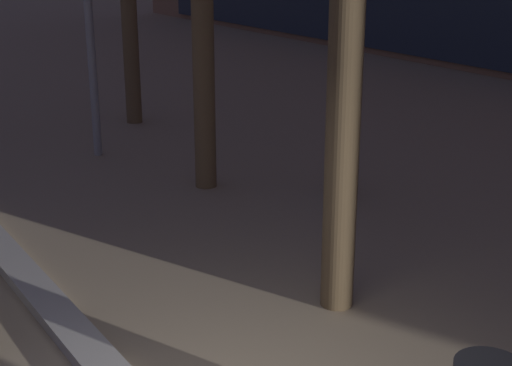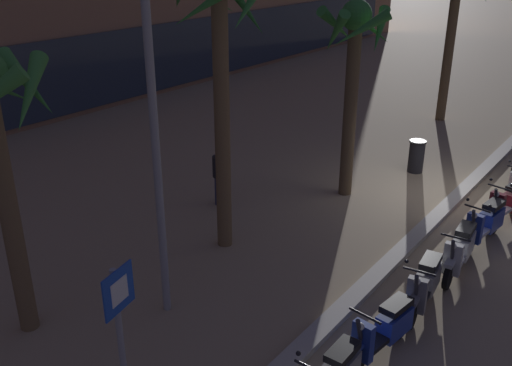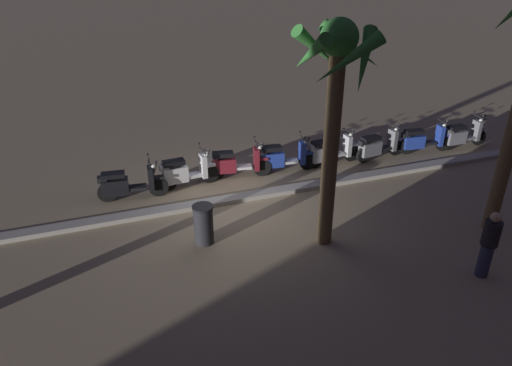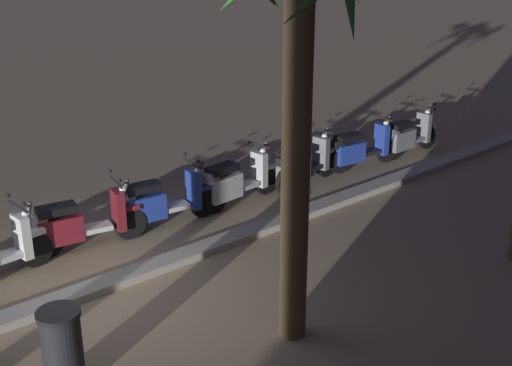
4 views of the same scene
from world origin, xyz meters
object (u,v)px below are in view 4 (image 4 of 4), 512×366
Objects in this scene: scooter_blue_second_in_line at (160,202)px; scooter_grey_far_back at (408,136)px; palm_tree_by_mall_entrance at (298,39)px; scooter_blue_tail_end at (359,149)px; scooter_silver_mid_front at (235,182)px; scooter_grey_mid_centre at (302,165)px; litter_bin at (62,348)px; scooter_maroon_gap_after_mid at (79,224)px.

scooter_grey_far_back is at bearing 177.33° from scooter_blue_second_in_line.
palm_tree_by_mall_entrance is at bearing 26.94° from scooter_grey_far_back.
scooter_blue_second_in_line is at bearing -2.21° from scooter_blue_tail_end.
palm_tree_by_mall_entrance is at bearing 82.78° from scooter_blue_second_in_line.
scooter_grey_far_back is 0.94× the size of scooter_blue_second_in_line.
scooter_silver_mid_front is at bearing -2.84° from scooter_grey_far_back.
palm_tree_by_mall_entrance is (6.81, 3.46, 3.22)m from scooter_grey_far_back.
scooter_blue_tail_end is at bearing 179.23° from scooter_grey_mid_centre.
palm_tree_by_mall_entrance reaches higher than scooter_silver_mid_front.
scooter_silver_mid_front is at bearing -148.86° from litter_bin.
scooter_blue_tail_end is 8.35m from litter_bin.
scooter_blue_tail_end is 1.65m from scooter_grey_mid_centre.
scooter_blue_second_in_line is (3.17, -0.16, 0.01)m from scooter_grey_mid_centre.
scooter_blue_second_in_line reaches higher than litter_bin.
scooter_grey_mid_centre and scooter_maroon_gap_after_mid have the same top height.
litter_bin is (3.09, 2.87, 0.03)m from scooter_blue_second_in_line.
scooter_grey_far_back is at bearing 177.63° from scooter_grey_mid_centre.
scooter_silver_mid_front is 0.98× the size of scooter_maroon_gap_after_mid.
scooter_silver_mid_front is at bearing -118.89° from palm_tree_by_mall_entrance.
litter_bin is (4.65, 2.81, 0.03)m from scooter_silver_mid_front.
scooter_grey_mid_centre is at bearing -135.48° from palm_tree_by_mall_entrance.
palm_tree_by_mall_entrance reaches higher than scooter_blue_tail_end.
scooter_blue_second_in_line is (4.82, -0.19, 0.02)m from scooter_blue_tail_end.
palm_tree_by_mall_entrance is (3.65, 3.59, 3.22)m from scooter_grey_mid_centre.
scooter_silver_mid_front is (1.61, -0.11, 0.01)m from scooter_grey_mid_centre.
scooter_maroon_gap_after_mid is at bearing -119.08° from litter_bin.
scooter_grey_mid_centre is 6.05m from palm_tree_by_mall_entrance.
scooter_grey_mid_centre is 0.98× the size of scooter_silver_mid_front.
scooter_grey_mid_centre reaches higher than litter_bin.
scooter_maroon_gap_after_mid reaches higher than scooter_blue_tail_end.
scooter_blue_second_in_line reaches higher than scooter_silver_mid_front.
scooter_blue_second_in_line reaches higher than scooter_blue_tail_end.
scooter_blue_tail_end is at bearing 177.79° from scooter_blue_second_in_line.
scooter_blue_second_in_line is 1.00× the size of scooter_maroon_gap_after_mid.
scooter_silver_mid_front is 1.92× the size of litter_bin.
litter_bin is at bearing 18.73° from scooter_blue_tail_end.
scooter_blue_tail_end is 6.26m from scooter_maroon_gap_after_mid.
scooter_grey_mid_centre is 0.97× the size of scooter_blue_second_in_line.
scooter_blue_tail_end is 0.99× the size of scooter_blue_second_in_line.
scooter_grey_far_back and scooter_grey_mid_centre have the same top height.
scooter_grey_far_back is 0.95× the size of scooter_silver_mid_front.
scooter_blue_tail_end is at bearing -146.05° from palm_tree_by_mall_entrance.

